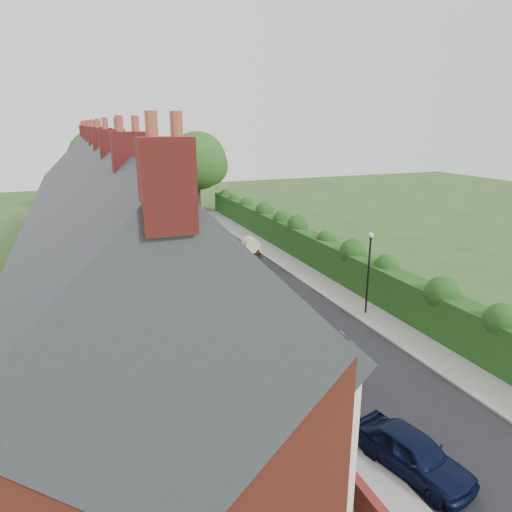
% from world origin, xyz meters
% --- Properties ---
extents(ground, '(140.00, 140.00, 0.00)m').
position_xyz_m(ground, '(0.00, 0.00, 0.00)').
color(ground, '#2D4C1E').
rests_on(ground, ground).
extents(road, '(6.00, 58.00, 0.02)m').
position_xyz_m(road, '(-0.50, 11.00, 0.01)').
color(road, black).
rests_on(road, ground).
extents(pavement_hedge_side, '(2.20, 58.00, 0.12)m').
position_xyz_m(pavement_hedge_side, '(3.60, 11.00, 0.06)').
color(pavement_hedge_side, gray).
rests_on(pavement_hedge_side, ground).
extents(pavement_house_side, '(1.70, 58.00, 0.12)m').
position_xyz_m(pavement_house_side, '(-4.35, 11.00, 0.06)').
color(pavement_house_side, gray).
rests_on(pavement_house_side, ground).
extents(kerb_hedge_side, '(0.18, 58.00, 0.13)m').
position_xyz_m(kerb_hedge_side, '(2.55, 11.00, 0.07)').
color(kerb_hedge_side, '#989993').
rests_on(kerb_hedge_side, ground).
extents(kerb_house_side, '(0.18, 58.00, 0.13)m').
position_xyz_m(kerb_house_side, '(-3.55, 11.00, 0.07)').
color(kerb_house_side, '#989993').
rests_on(kerb_house_side, ground).
extents(hedge, '(2.10, 58.00, 2.85)m').
position_xyz_m(hedge, '(5.40, 11.00, 1.60)').
color(hedge, '#163811').
rests_on(hedge, ground).
extents(terrace_row, '(9.05, 40.50, 11.50)m').
position_xyz_m(terrace_row, '(-10.87, 9.98, 4.47)').
color(terrace_row, maroon).
rests_on(terrace_row, ground).
extents(garden_wall_row, '(0.35, 40.35, 1.10)m').
position_xyz_m(garden_wall_row, '(-5.35, 10.00, 0.46)').
color(garden_wall_row, maroon).
rests_on(garden_wall_row, ground).
extents(lamppost, '(0.32, 0.32, 5.16)m').
position_xyz_m(lamppost, '(3.40, 4.00, 3.30)').
color(lamppost, black).
rests_on(lamppost, ground).
extents(tree_far_left, '(7.14, 6.80, 9.29)m').
position_xyz_m(tree_far_left, '(-2.65, 40.08, 5.71)').
color(tree_far_left, '#332316').
rests_on(tree_far_left, ground).
extents(tree_far_right, '(7.98, 7.60, 10.31)m').
position_xyz_m(tree_far_right, '(3.39, 42.08, 6.31)').
color(tree_far_right, '#332316').
rests_on(tree_far_right, ground).
extents(tree_far_back, '(8.40, 8.00, 10.82)m').
position_xyz_m(tree_far_back, '(-8.59, 43.08, 6.62)').
color(tree_far_back, '#332316').
rests_on(tree_far_back, ground).
extents(car_navy, '(2.65, 4.48, 1.43)m').
position_xyz_m(car_navy, '(-2.83, -7.65, 0.72)').
color(car_navy, black).
rests_on(car_navy, ground).
extents(car_silver_a, '(2.28, 4.26, 1.33)m').
position_xyz_m(car_silver_a, '(-1.64, -0.60, 0.67)').
color(car_silver_a, '#AEAFB3').
rests_on(car_silver_a, ground).
extents(car_silver_b, '(2.83, 4.92, 1.29)m').
position_xyz_m(car_silver_b, '(-2.66, 1.40, 0.65)').
color(car_silver_b, '#B4B6BC').
rests_on(car_silver_b, ground).
extents(car_white, '(2.99, 5.73, 1.59)m').
position_xyz_m(car_white, '(-1.60, 7.64, 0.79)').
color(car_white, white).
rests_on(car_white, ground).
extents(car_green, '(2.20, 4.29, 1.40)m').
position_xyz_m(car_green, '(-2.08, 12.60, 0.70)').
color(car_green, black).
rests_on(car_green, ground).
extents(car_red, '(1.76, 4.50, 1.46)m').
position_xyz_m(car_red, '(-2.85, 18.20, 0.73)').
color(car_red, maroon).
rests_on(car_red, ground).
extents(car_beige, '(2.31, 4.65, 1.27)m').
position_xyz_m(car_beige, '(-3.00, 23.80, 0.63)').
color(car_beige, tan).
rests_on(car_beige, ground).
extents(car_grey, '(3.07, 5.09, 1.38)m').
position_xyz_m(car_grey, '(-3.00, 29.40, 0.69)').
color(car_grey, slate).
rests_on(car_grey, ground).
extents(horse, '(1.06, 1.80, 1.43)m').
position_xyz_m(horse, '(0.67, 14.84, 0.71)').
color(horse, '#472E1A').
rests_on(horse, ground).
extents(horse_cart, '(1.39, 3.07, 2.21)m').
position_xyz_m(horse_cart, '(0.67, 16.67, 1.27)').
color(horse_cart, black).
rests_on(horse_cart, ground).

